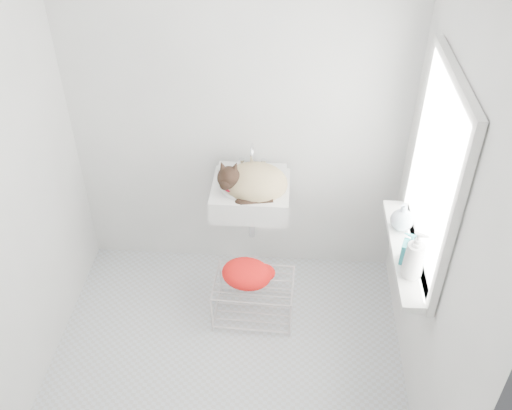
# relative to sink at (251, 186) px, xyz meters

# --- Properties ---
(floor) EXTENTS (2.20, 2.00, 0.02)m
(floor) POSITION_rel_sink_xyz_m (-0.10, -0.74, -0.85)
(floor) COLOR silver
(floor) RESTS_ON ground
(back_wall) EXTENTS (2.20, 0.02, 2.50)m
(back_wall) POSITION_rel_sink_xyz_m (-0.10, 0.26, 0.40)
(back_wall) COLOR white
(back_wall) RESTS_ON ground
(right_wall) EXTENTS (0.02, 2.00, 2.50)m
(right_wall) POSITION_rel_sink_xyz_m (1.00, -0.74, 0.40)
(right_wall) COLOR white
(right_wall) RESTS_ON ground
(left_wall) EXTENTS (0.02, 2.00, 2.50)m
(left_wall) POSITION_rel_sink_xyz_m (-1.20, -0.74, 0.40)
(left_wall) COLOR white
(left_wall) RESTS_ON ground
(window_glass) EXTENTS (0.01, 0.80, 1.00)m
(window_glass) POSITION_rel_sink_xyz_m (0.98, -0.54, 0.50)
(window_glass) COLOR white
(window_glass) RESTS_ON right_wall
(window_frame) EXTENTS (0.04, 0.90, 1.10)m
(window_frame) POSITION_rel_sink_xyz_m (0.97, -0.54, 0.50)
(window_frame) COLOR white
(window_frame) RESTS_ON right_wall
(windowsill) EXTENTS (0.16, 0.88, 0.04)m
(windowsill) POSITION_rel_sink_xyz_m (0.91, -0.54, -0.02)
(windowsill) COLOR white
(windowsill) RESTS_ON right_wall
(sink) EXTENTS (0.49, 0.43, 0.20)m
(sink) POSITION_rel_sink_xyz_m (0.00, 0.00, 0.00)
(sink) COLOR white
(sink) RESTS_ON back_wall
(faucet) EXTENTS (0.18, 0.13, 0.18)m
(faucet) POSITION_rel_sink_xyz_m (0.00, 0.18, 0.14)
(faucet) COLOR silver
(faucet) RESTS_ON sink
(cat) EXTENTS (0.44, 0.37, 0.27)m
(cat) POSITION_rel_sink_xyz_m (0.01, -0.02, 0.04)
(cat) COLOR tan
(cat) RESTS_ON sink
(wire_rack) EXTENTS (0.52, 0.37, 0.30)m
(wire_rack) POSITION_rel_sink_xyz_m (0.04, -0.31, -0.70)
(wire_rack) COLOR beige
(wire_rack) RESTS_ON floor
(towel) EXTENTS (0.38, 0.31, 0.14)m
(towel) POSITION_rel_sink_xyz_m (-0.01, -0.31, -0.52)
(towel) COLOR red
(towel) RESTS_ON wire_rack
(bottle_a) EXTENTS (0.13, 0.13, 0.25)m
(bottle_a) POSITION_rel_sink_xyz_m (0.90, -0.75, 0.00)
(bottle_a) COLOR white
(bottle_a) RESTS_ON windowsill
(bottle_b) EXTENTS (0.11, 0.11, 0.19)m
(bottle_b) POSITION_rel_sink_xyz_m (0.90, -0.65, 0.00)
(bottle_b) COLOR teal
(bottle_b) RESTS_ON windowsill
(bottle_c) EXTENTS (0.18, 0.18, 0.17)m
(bottle_c) POSITION_rel_sink_xyz_m (0.90, -0.36, 0.00)
(bottle_c) COLOR silver
(bottle_c) RESTS_ON windowsill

